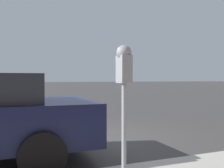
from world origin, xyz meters
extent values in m
plane|color=#3D3A3A|center=(0.00, 0.00, 0.00)|extent=(220.00, 220.00, 0.00)
cylinder|color=gray|center=(-2.58, 0.02, 0.70)|extent=(0.06, 0.06, 1.15)
cube|color=gray|center=(-2.58, 0.02, 1.45)|extent=(0.20, 0.14, 0.34)
sphere|color=gray|center=(-2.58, 0.02, 1.65)|extent=(0.19, 0.19, 0.19)
cube|color=#B21919|center=(-2.47, 0.02, 1.41)|extent=(0.01, 0.11, 0.12)
cube|color=black|center=(-2.47, 0.02, 1.52)|extent=(0.01, 0.10, 0.08)
cylinder|color=black|center=(-1.99, 0.93, 0.32)|extent=(0.23, 0.64, 0.64)
cylinder|color=black|center=(-0.18, 0.89, 0.32)|extent=(0.23, 0.64, 0.64)
camera|label=1|loc=(-5.50, 1.39, 1.33)|focal=42.00mm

